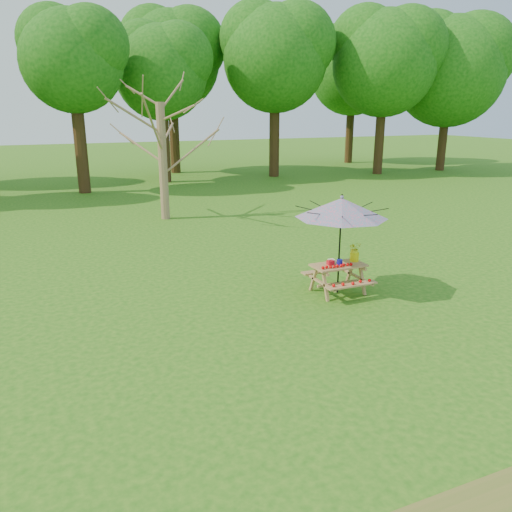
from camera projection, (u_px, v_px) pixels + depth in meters
name	position (u px, v px, depth m)	size (l,w,h in m)	color
ground	(172.00, 432.00, 6.43)	(120.00, 120.00, 0.00)	#206212
treeline	(49.00, 21.00, 23.55)	(60.00, 12.00, 16.00)	#0E510E
bare_tree	(157.00, 49.00, 17.26)	(6.42, 6.42, 9.86)	#856148
picnic_table	(338.00, 279.00, 11.23)	(1.20, 1.32, 0.67)	#A5784A
patio_umbrella	(341.00, 208.00, 10.77)	(2.44, 2.44, 2.25)	black
produce_bins	(335.00, 262.00, 11.13)	(0.31, 0.39, 0.13)	red
tomatoes_row	(337.00, 266.00, 10.91)	(0.77, 0.13, 0.07)	#EA0808
flower_bucket	(355.00, 251.00, 11.32)	(0.29, 0.26, 0.45)	yellow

